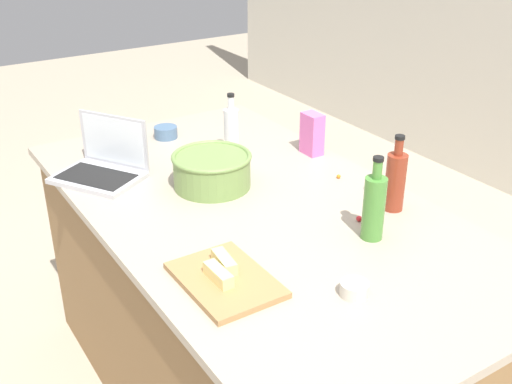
% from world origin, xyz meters
% --- Properties ---
extents(island_counter, '(1.91, 1.04, 0.90)m').
position_xyz_m(island_counter, '(0.00, 0.00, 0.45)').
color(island_counter, olive).
rests_on(island_counter, ground).
extents(laptop, '(0.38, 0.36, 0.22)m').
position_xyz_m(laptop, '(-0.51, -0.35, 0.95)').
color(laptop, '#B7B7BC').
rests_on(laptop, island_counter).
extents(mixing_bowl_large, '(0.29, 0.29, 0.13)m').
position_xyz_m(mixing_bowl_large, '(-0.21, -0.05, 0.97)').
color(mixing_bowl_large, '#72934C').
rests_on(mixing_bowl_large, island_counter).
extents(bottle_vinegar, '(0.06, 0.06, 0.26)m').
position_xyz_m(bottle_vinegar, '(-0.43, 0.16, 1.00)').
color(bottle_vinegar, white).
rests_on(bottle_vinegar, island_counter).
extents(bottle_olive, '(0.07, 0.07, 0.27)m').
position_xyz_m(bottle_olive, '(0.38, 0.18, 1.01)').
color(bottle_olive, '#4C8C38').
rests_on(bottle_olive, island_counter).
extents(bottle_soy, '(0.07, 0.07, 0.26)m').
position_xyz_m(bottle_soy, '(0.27, 0.37, 1.01)').
color(bottle_soy, maroon).
rests_on(bottle_soy, island_counter).
extents(cutting_board, '(0.32, 0.23, 0.02)m').
position_xyz_m(cutting_board, '(0.34, -0.32, 0.91)').
color(cutting_board, '#AD7F4C').
rests_on(cutting_board, island_counter).
extents(butter_stick_left, '(0.11, 0.04, 0.04)m').
position_xyz_m(butter_stick_left, '(0.35, -0.34, 0.94)').
color(butter_stick_left, '#F4E58C').
rests_on(butter_stick_left, cutting_board).
extents(butter_stick_right, '(0.11, 0.05, 0.04)m').
position_xyz_m(butter_stick_right, '(0.30, -0.30, 0.94)').
color(butter_stick_right, '#F4E58C').
rests_on(butter_stick_right, cutting_board).
extents(ramekin_small, '(0.07, 0.07, 0.04)m').
position_xyz_m(ramekin_small, '(-0.49, 0.01, 0.92)').
color(ramekin_small, beige).
rests_on(ramekin_small, island_counter).
extents(ramekin_medium, '(0.08, 0.08, 0.04)m').
position_xyz_m(ramekin_medium, '(0.58, -0.06, 0.92)').
color(ramekin_medium, beige).
rests_on(ramekin_medium, island_counter).
extents(ramekin_wide, '(0.10, 0.10, 0.05)m').
position_xyz_m(ramekin_wide, '(-0.75, 0.01, 0.93)').
color(ramekin_wide, slate).
rests_on(ramekin_wide, island_counter).
extents(candy_bag, '(0.09, 0.06, 0.17)m').
position_xyz_m(candy_bag, '(-0.26, 0.44, 0.99)').
color(candy_bag, pink).
rests_on(candy_bag, island_counter).
extents(candy_0, '(0.02, 0.02, 0.02)m').
position_xyz_m(candy_0, '(0.28, 0.22, 0.91)').
color(candy_0, red).
rests_on(candy_0, island_counter).
extents(candy_1, '(0.01, 0.01, 0.01)m').
position_xyz_m(candy_1, '(-0.63, -0.25, 0.91)').
color(candy_1, blue).
rests_on(candy_1, island_counter).
extents(candy_2, '(0.02, 0.02, 0.02)m').
position_xyz_m(candy_2, '(-0.02, 0.38, 0.91)').
color(candy_2, orange).
rests_on(candy_2, island_counter).
extents(candy_3, '(0.02, 0.02, 0.02)m').
position_xyz_m(candy_3, '(-0.63, -0.41, 0.91)').
color(candy_3, red).
rests_on(candy_3, island_counter).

